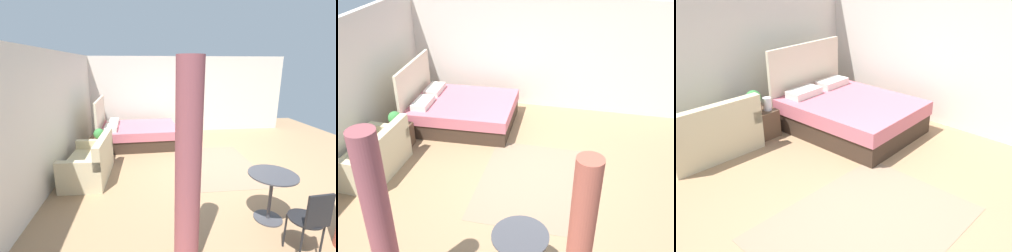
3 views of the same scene
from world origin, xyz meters
TOP-DOWN VIEW (x-y plane):
  - ground_plane at (0.00, 0.00)m, footprint 8.96×9.61m
  - wall_back at (0.00, 3.31)m, footprint 8.96×0.12m
  - wall_right at (2.98, 0.00)m, footprint 0.12×6.61m
  - area_rug at (-0.09, -0.09)m, footprint 2.33×1.73m
  - bed at (1.64, 1.75)m, footprint 1.76×2.23m
  - couch at (-0.41, 2.63)m, footprint 1.40×0.84m
  - nightstand at (0.44, 2.57)m, footprint 0.50×0.37m
  - potted_plant at (0.34, 2.56)m, footprint 0.25×0.25m
  - vase at (0.56, 2.52)m, footprint 0.13×0.13m
  - balcony_table at (-2.08, -0.28)m, footprint 0.69×0.69m
  - cafe_chair_near_window at (-2.84, -0.34)m, footprint 0.42×0.42m
  - curtain_right at (-2.73, 1.09)m, footprint 0.28×0.28m

SIDE VIEW (x-z plane):
  - ground_plane at x=0.00m, z-range -0.02..0.00m
  - area_rug at x=-0.09m, z-range 0.00..0.01m
  - nightstand at x=0.44m, z-range 0.00..0.46m
  - couch at x=-0.41m, z-range -0.14..0.73m
  - bed at x=1.64m, z-range -0.36..0.99m
  - balcony_table at x=-2.08m, z-range 0.15..0.88m
  - cafe_chair_near_window at x=-2.84m, z-range 0.10..0.99m
  - vase at x=0.56m, z-range 0.46..0.67m
  - potted_plant at x=0.34m, z-range 0.46..0.84m
  - curtain_right at x=-2.73m, z-range 0.00..2.34m
  - wall_back at x=0.00m, z-range 0.00..2.53m
  - wall_right at x=2.98m, z-range 0.00..2.53m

